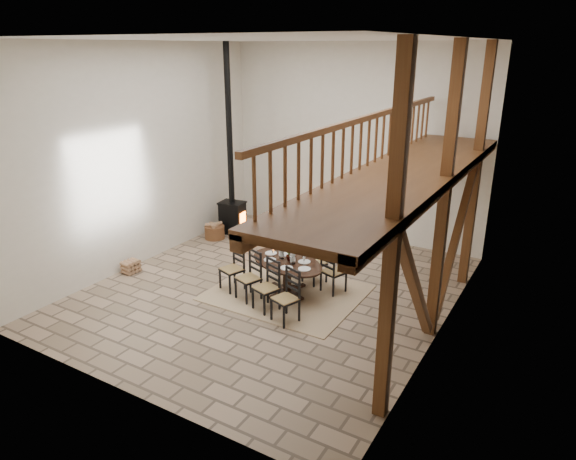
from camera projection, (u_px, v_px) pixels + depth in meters
The scene contains 7 objects.
ground at pixel (272, 290), 10.89m from camera, with size 8.00×8.00×0.00m, color tan.
room_shell at pixel (326, 155), 9.31m from camera, with size 7.02×8.02×5.01m.
rug at pixel (287, 293), 10.75m from camera, with size 3.00×2.50×0.02m, color tan.
dining_table at pixel (284, 278), 10.58m from camera, with size 2.43×2.48×1.14m.
wood_stove at pixel (232, 193), 13.89m from camera, with size 0.73×0.60×5.00m.
log_basket at pixel (215, 232), 13.75m from camera, with size 0.53×0.53×0.44m.
log_stack at pixel (131, 267), 11.68m from camera, with size 0.31×0.41×0.29m.
Camera 1 is at (5.28, -8.29, 4.88)m, focal length 32.00 mm.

